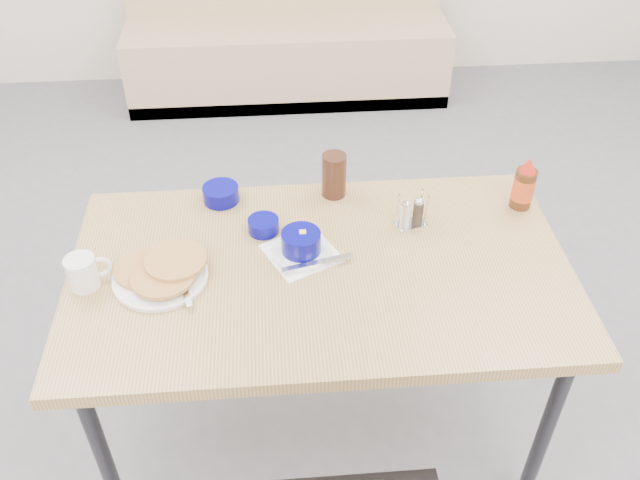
{
  "coord_description": "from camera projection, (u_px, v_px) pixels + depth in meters",
  "views": [
    {
      "loc": [
        -0.11,
        -1.14,
        2.03
      ],
      "look_at": [
        0.0,
        0.29,
        0.82
      ],
      "focal_mm": 38.0,
      "sensor_mm": 36.0,
      "label": 1
    }
  ],
  "objects": [
    {
      "name": "dining_table",
      "position": [
        321.0,
        283.0,
        1.93
      ],
      "size": [
        1.4,
        0.8,
        0.76
      ],
      "color": "tan",
      "rests_on": "ground"
    },
    {
      "name": "booth_bench",
      "position": [
        287.0,
        36.0,
        4.09
      ],
      "size": [
        1.9,
        0.56,
        1.22
      ],
      "color": "tan",
      "rests_on": "ground"
    },
    {
      "name": "condiment_caddy",
      "position": [
        412.0,
        214.0,
        2.01
      ],
      "size": [
        0.1,
        0.08,
        0.11
      ],
      "rotation": [
        0.0,
        0.0,
        0.28
      ],
      "color": "silver",
      "rests_on": "dining_table"
    },
    {
      "name": "coffee_mug",
      "position": [
        84.0,
        272.0,
        1.8
      ],
      "size": [
        0.12,
        0.08,
        0.09
      ],
      "rotation": [
        0.0,
        0.0,
        0.36
      ],
      "color": "white",
      "rests_on": "dining_table"
    },
    {
      "name": "syrup_bottle",
      "position": [
        524.0,
        186.0,
        2.06
      ],
      "size": [
        0.07,
        0.07,
        0.17
      ],
      "rotation": [
        0.0,
        0.0,
        -0.2
      ],
      "color": "#47230F",
      "rests_on": "dining_table"
    },
    {
      "name": "grits_setting",
      "position": [
        301.0,
        245.0,
        1.91
      ],
      "size": [
        0.26,
        0.25,
        0.08
      ],
      "rotation": [
        0.0,
        0.0,
        0.45
      ],
      "color": "white",
      "rests_on": "dining_table"
    },
    {
      "name": "pancake_plate",
      "position": [
        161.0,
        273.0,
        1.84
      ],
      "size": [
        0.26,
        0.26,
        0.05
      ],
      "rotation": [
        0.0,
        0.0,
        -0.05
      ],
      "color": "white",
      "rests_on": "dining_table"
    },
    {
      "name": "amber_tumbler",
      "position": [
        334.0,
        175.0,
        2.11
      ],
      "size": [
        0.09,
        0.09,
        0.14
      ],
      "primitive_type": "cylinder",
      "rotation": [
        0.0,
        0.0,
        0.15
      ],
      "color": "#341B10",
      "rests_on": "dining_table"
    },
    {
      "name": "creamer_bowl",
      "position": [
        264.0,
        225.0,
        2.0
      ],
      "size": [
        0.09,
        0.09,
        0.04
      ],
      "rotation": [
        0.0,
        0.0,
        0.41
      ],
      "color": "#05046F",
      "rests_on": "dining_table"
    },
    {
      "name": "sugar_wrapper",
      "position": [
        166.0,
        268.0,
        1.88
      ],
      "size": [
        0.04,
        0.04,
        0.0
      ],
      "primitive_type": "cube",
      "rotation": [
        0.0,
        0.0,
        0.4
      ],
      "color": "#E95A4D",
      "rests_on": "dining_table"
    },
    {
      "name": "butter_bowl",
      "position": [
        221.0,
        194.0,
        2.11
      ],
      "size": [
        0.11,
        0.11,
        0.05
      ],
      "rotation": [
        0.0,
        0.0,
        -0.12
      ],
      "color": "#05046F",
      "rests_on": "dining_table"
    }
  ]
}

